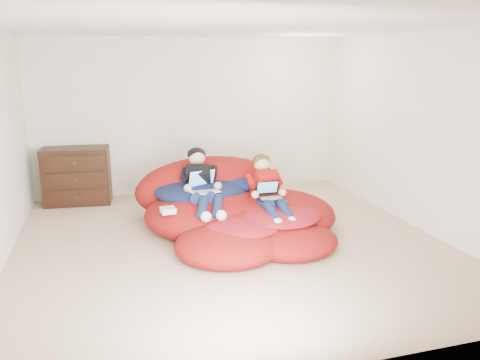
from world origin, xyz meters
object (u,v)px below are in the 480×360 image
at_px(younger_boy, 268,187).
at_px(beanbag_pile, 234,210).
at_px(older_boy, 202,181).
at_px(laptop_white, 203,186).
at_px(dresser, 77,176).
at_px(laptop_black, 269,194).

bearing_deg(younger_boy, beanbag_pile, 141.43).
distance_m(older_boy, laptop_white, 0.10).
bearing_deg(laptop_white, dresser, 130.74).
xyz_separation_m(dresser, older_boy, (1.58, -1.75, 0.24)).
distance_m(younger_boy, laptop_black, 0.09).
distance_m(beanbag_pile, younger_boy, 0.58).
xyz_separation_m(dresser, beanbag_pile, (1.98, -1.80, -0.16)).
bearing_deg(beanbag_pile, laptop_white, -175.02).
height_order(younger_boy, laptop_black, younger_boy).
distance_m(beanbag_pile, older_boy, 0.57).
xyz_separation_m(younger_boy, laptop_white, (-0.76, 0.25, 0.01)).
relative_size(older_boy, laptop_black, 3.85).
bearing_deg(laptop_white, laptop_black, -22.34).
bearing_deg(older_boy, beanbag_pile, -7.93).
bearing_deg(younger_boy, dresser, 138.28).
height_order(dresser, laptop_black, dresser).
height_order(dresser, beanbag_pile, dresser).
height_order(older_boy, laptop_black, older_boy).
xyz_separation_m(older_boy, laptop_black, (0.76, -0.40, -0.12)).
relative_size(dresser, laptop_black, 3.38).
bearing_deg(younger_boy, laptop_white, 161.76).
distance_m(dresser, laptop_white, 2.43).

